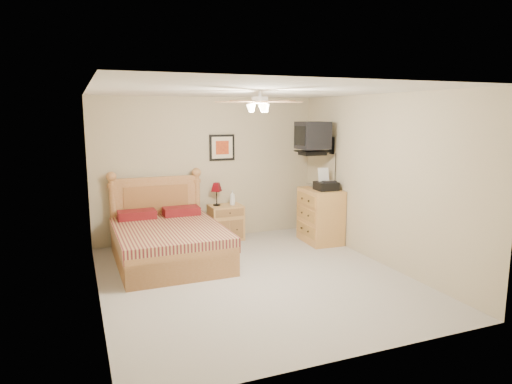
# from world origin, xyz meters

# --- Properties ---
(floor) EXTENTS (4.50, 4.50, 0.00)m
(floor) POSITION_xyz_m (0.00, 0.00, 0.00)
(floor) COLOR #A59E95
(floor) RESTS_ON ground
(ceiling) EXTENTS (4.00, 4.50, 0.04)m
(ceiling) POSITION_xyz_m (0.00, 0.00, 2.50)
(ceiling) COLOR white
(ceiling) RESTS_ON ground
(wall_back) EXTENTS (4.00, 0.04, 2.50)m
(wall_back) POSITION_xyz_m (0.00, 2.25, 1.25)
(wall_back) COLOR tan
(wall_back) RESTS_ON ground
(wall_front) EXTENTS (4.00, 0.04, 2.50)m
(wall_front) POSITION_xyz_m (0.00, -2.25, 1.25)
(wall_front) COLOR tan
(wall_front) RESTS_ON ground
(wall_left) EXTENTS (0.04, 4.50, 2.50)m
(wall_left) POSITION_xyz_m (-2.00, 0.00, 1.25)
(wall_left) COLOR tan
(wall_left) RESTS_ON ground
(wall_right) EXTENTS (0.04, 4.50, 2.50)m
(wall_right) POSITION_xyz_m (2.00, 0.00, 1.25)
(wall_right) COLOR tan
(wall_right) RESTS_ON ground
(bed) EXTENTS (1.54, 2.01, 1.30)m
(bed) POSITION_xyz_m (-0.93, 1.12, 0.65)
(bed) COLOR #A96B34
(bed) RESTS_ON ground
(nightstand) EXTENTS (0.57, 0.43, 0.62)m
(nightstand) POSITION_xyz_m (0.25, 2.00, 0.31)
(nightstand) COLOR tan
(nightstand) RESTS_ON ground
(table_lamp) EXTENTS (0.25, 0.25, 0.40)m
(table_lamp) POSITION_xyz_m (0.11, 2.06, 0.82)
(table_lamp) COLOR #57040B
(table_lamp) RESTS_ON nightstand
(lotion_bottle) EXTENTS (0.13, 0.13, 0.26)m
(lotion_bottle) POSITION_xyz_m (0.37, 1.98, 0.75)
(lotion_bottle) COLOR white
(lotion_bottle) RESTS_ON nightstand
(framed_picture) EXTENTS (0.46, 0.04, 0.46)m
(framed_picture) POSITION_xyz_m (0.27, 2.23, 1.62)
(framed_picture) COLOR black
(framed_picture) RESTS_ON wall_back
(dresser) EXTENTS (0.59, 0.82, 0.93)m
(dresser) POSITION_xyz_m (1.73, 1.24, 0.47)
(dresser) COLOR #BE8B48
(dresser) RESTS_ON ground
(fax_machine) EXTENTS (0.37, 0.39, 0.37)m
(fax_machine) POSITION_xyz_m (1.76, 1.12, 1.12)
(fax_machine) COLOR black
(fax_machine) RESTS_ON dresser
(magazine_lower) EXTENTS (0.23, 0.30, 0.03)m
(magazine_lower) POSITION_xyz_m (1.66, 1.52, 0.95)
(magazine_lower) COLOR tan
(magazine_lower) RESTS_ON dresser
(magazine_upper) EXTENTS (0.25, 0.31, 0.02)m
(magazine_upper) POSITION_xyz_m (1.66, 1.56, 0.97)
(magazine_upper) COLOR gray
(magazine_upper) RESTS_ON magazine_lower
(wall_tv) EXTENTS (0.56, 0.46, 0.58)m
(wall_tv) POSITION_xyz_m (1.75, 1.34, 1.81)
(wall_tv) COLOR black
(wall_tv) RESTS_ON wall_right
(ceiling_fan) EXTENTS (1.14, 1.14, 0.28)m
(ceiling_fan) POSITION_xyz_m (0.00, -0.20, 2.36)
(ceiling_fan) COLOR white
(ceiling_fan) RESTS_ON ceiling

